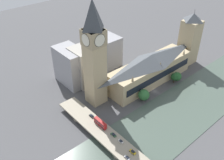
# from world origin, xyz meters

# --- Properties ---
(ground_plane) EXTENTS (600.00, 600.00, 0.00)m
(ground_plane) POSITION_xyz_m (0.00, 0.00, 0.00)
(ground_plane) COLOR #4C4C4F
(river_water) EXTENTS (49.55, 360.00, 0.30)m
(river_water) POSITION_xyz_m (-30.78, 0.00, 0.15)
(river_water) COLOR #47564C
(river_water) RESTS_ON ground_plane
(parliament_hall) EXTENTS (22.82, 88.87, 28.23)m
(parliament_hall) POSITION_xyz_m (14.18, -8.00, 14.01)
(parliament_hall) COLOR tan
(parliament_hall) RESTS_ON ground_plane
(clock_tower) EXTENTS (14.55, 14.55, 85.28)m
(clock_tower) POSITION_xyz_m (24.14, 47.09, 45.21)
(clock_tower) COLOR tan
(clock_tower) RESTS_ON ground_plane
(victoria_tower) EXTENTS (16.13, 16.13, 56.01)m
(victoria_tower) POSITION_xyz_m (14.24, -64.50, 26.01)
(victoria_tower) COLOR tan
(victoria_tower) RESTS_ON ground_plane
(road_bridge) EXTENTS (131.10, 14.28, 5.23)m
(road_bridge) POSITION_xyz_m (-30.78, 68.89, 4.20)
(road_bridge) COLOR gray
(road_bridge) RESTS_ON ground_plane
(double_decker_bus_mid) EXTENTS (11.80, 2.57, 4.68)m
(double_decker_bus_mid) POSITION_xyz_m (-5.16, 66.26, 7.81)
(double_decker_bus_mid) COLOR red
(double_decker_bus_mid) RESTS_ON road_bridge
(car_northbound_mid) EXTENTS (4.48, 1.92, 1.38)m
(car_northbound_mid) POSITION_xyz_m (-18.44, 65.49, 5.92)
(car_northbound_mid) COLOR #2D5638
(car_northbound_mid) RESTS_ON road_bridge
(car_northbound_tail) EXTENTS (4.70, 1.91, 1.37)m
(car_northbound_tail) POSITION_xyz_m (6.24, 65.37, 5.92)
(car_northbound_tail) COLOR black
(car_northbound_tail) RESTS_ON road_bridge
(car_southbound_lead) EXTENTS (4.16, 1.80, 1.24)m
(car_southbound_lead) POSITION_xyz_m (-38.20, 71.71, 5.86)
(car_southbound_lead) COLOR silver
(car_southbound_lead) RESTS_ON road_bridge
(car_southbound_tail) EXTENTS (4.61, 1.91, 1.51)m
(car_southbound_tail) POSITION_xyz_m (-37.38, 66.02, 5.98)
(car_southbound_tail) COLOR gold
(car_southbound_tail) RESTS_ON road_bridge
(car_southbound_extra) EXTENTS (4.12, 1.87, 1.28)m
(car_southbound_extra) POSITION_xyz_m (-25.94, 65.72, 5.88)
(car_southbound_extra) COLOR silver
(car_southbound_extra) RESTS_ON road_bridge
(city_block_west) EXTENTS (31.59, 18.96, 33.73)m
(city_block_west) POSITION_xyz_m (60.50, 46.55, 16.86)
(city_block_west) COLOR #939399
(city_block_west) RESTS_ON ground_plane
(city_block_center) EXTENTS (22.16, 24.50, 34.51)m
(city_block_center) POSITION_xyz_m (52.90, 35.86, 17.26)
(city_block_center) COLOR #A39E93
(city_block_center) RESTS_ON ground_plane
(city_block_east) EXTENTS (26.98, 20.21, 30.94)m
(city_block_east) POSITION_xyz_m (65.12, 1.64, 15.47)
(city_block_east) COLOR #939399
(city_block_east) RESTS_ON ground_plane
(tree_embankment_near) EXTENTS (6.90, 6.90, 9.71)m
(tree_embankment_near) POSITION_xyz_m (-2.07, -23.29, 6.23)
(tree_embankment_near) COLOR brown
(tree_embankment_near) RESTS_ON ground_plane
(tree_embankment_mid) EXTENTS (9.44, 9.44, 10.94)m
(tree_embankment_mid) POSITION_xyz_m (-1.98, 17.63, 6.22)
(tree_embankment_mid) COLOR brown
(tree_embankment_mid) RESTS_ON ground_plane
(tree_embankment_far) EXTENTS (8.12, 8.12, 9.69)m
(tree_embankment_far) POSITION_xyz_m (-2.67, -26.41, 5.62)
(tree_embankment_far) COLOR brown
(tree_embankment_far) RESTS_ON ground_plane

